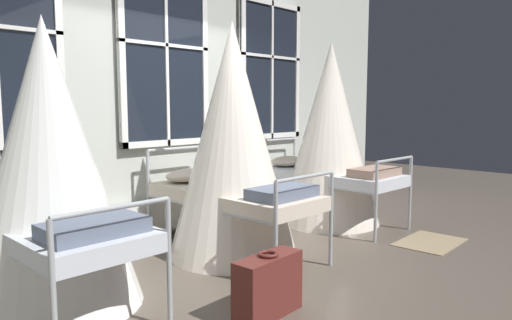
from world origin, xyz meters
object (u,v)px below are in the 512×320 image
at_px(cot_second, 233,144).
at_px(cot_third, 330,136).
at_px(cot_first, 49,169).
at_px(suitcase_dark, 268,286).

relative_size(cot_second, cot_third, 1.01).
relative_size(cot_first, cot_second, 0.93).
distance_m(cot_first, cot_second, 1.79).
height_order(cot_first, cot_second, cot_second).
distance_m(cot_first, cot_third, 3.57).
xyz_separation_m(cot_first, cot_second, (1.79, -0.06, 0.08)).
bearing_deg(suitcase_dark, cot_third, 23.51).
xyz_separation_m(cot_second, cot_third, (1.78, 0.08, -0.01)).
relative_size(cot_first, cot_third, 0.93).
bearing_deg(cot_third, cot_second, 94.03).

